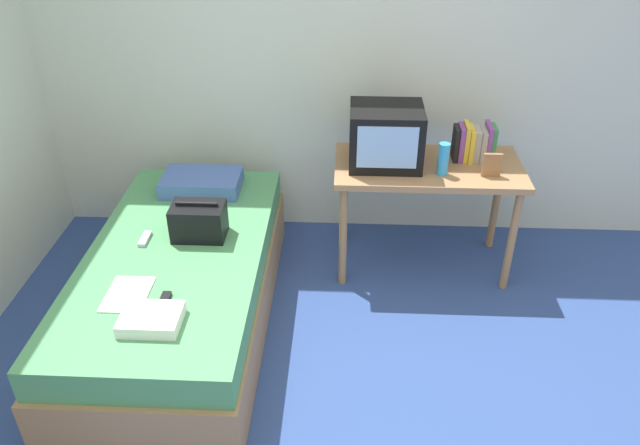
{
  "coord_description": "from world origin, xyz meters",
  "views": [
    {
      "loc": [
        0.12,
        -1.98,
        2.44
      ],
      "look_at": [
        -0.02,
        0.99,
        0.59
      ],
      "focal_mm": 34.35,
      "sensor_mm": 36.0,
      "label": 1
    }
  ],
  "objects_px": {
    "magazine": "(128,294)",
    "remote_silver": "(145,239)",
    "desk": "(427,178)",
    "pillow": "(202,182)",
    "picture_frame": "(492,165)",
    "bed": "(181,286)",
    "tv": "(386,136)",
    "book_row": "(474,143)",
    "folded_towel": "(151,319)",
    "water_bottle": "(443,159)",
    "handbag": "(199,221)",
    "remote_dark": "(164,302)"
  },
  "relations": [
    {
      "from": "tv",
      "to": "remote_silver",
      "type": "relative_size",
      "value": 3.06
    },
    {
      "from": "desk",
      "to": "book_row",
      "type": "height_order",
      "value": "book_row"
    },
    {
      "from": "desk",
      "to": "tv",
      "type": "relative_size",
      "value": 2.64
    },
    {
      "from": "bed",
      "to": "remote_silver",
      "type": "xyz_separation_m",
      "value": [
        -0.19,
        0.08,
        0.27
      ]
    },
    {
      "from": "water_bottle",
      "to": "remote_dark",
      "type": "distance_m",
      "value": 1.8
    },
    {
      "from": "pillow",
      "to": "remote_dark",
      "type": "distance_m",
      "value": 1.18
    },
    {
      "from": "desk",
      "to": "pillow",
      "type": "distance_m",
      "value": 1.45
    },
    {
      "from": "handbag",
      "to": "remote_silver",
      "type": "distance_m",
      "value": 0.32
    },
    {
      "from": "book_row",
      "to": "remote_dark",
      "type": "bearing_deg",
      "value": -143.78
    },
    {
      "from": "magazine",
      "to": "remote_dark",
      "type": "xyz_separation_m",
      "value": [
        0.2,
        -0.06,
        0.01
      ]
    },
    {
      "from": "magazine",
      "to": "water_bottle",
      "type": "bearing_deg",
      "value": 29.71
    },
    {
      "from": "handbag",
      "to": "folded_towel",
      "type": "distance_m",
      "value": 0.78
    },
    {
      "from": "pillow",
      "to": "handbag",
      "type": "distance_m",
      "value": 0.57
    },
    {
      "from": "picture_frame",
      "to": "remote_silver",
      "type": "height_order",
      "value": "picture_frame"
    },
    {
      "from": "water_bottle",
      "to": "picture_frame",
      "type": "bearing_deg",
      "value": -2.48
    },
    {
      "from": "handbag",
      "to": "magazine",
      "type": "relative_size",
      "value": 1.03
    },
    {
      "from": "handbag",
      "to": "remote_dark",
      "type": "relative_size",
      "value": 1.92
    },
    {
      "from": "bed",
      "to": "desk",
      "type": "relative_size",
      "value": 1.72
    },
    {
      "from": "folded_towel",
      "to": "bed",
      "type": "bearing_deg",
      "value": 94.37
    },
    {
      "from": "tv",
      "to": "folded_towel",
      "type": "distance_m",
      "value": 1.76
    },
    {
      "from": "tv",
      "to": "book_row",
      "type": "xyz_separation_m",
      "value": [
        0.55,
        0.08,
        -0.07
      ]
    },
    {
      "from": "desk",
      "to": "remote_dark",
      "type": "bearing_deg",
      "value": -140.81
    },
    {
      "from": "remote_dark",
      "to": "remote_silver",
      "type": "xyz_separation_m",
      "value": [
        -0.26,
        0.56,
        0.0
      ]
    },
    {
      "from": "water_bottle",
      "to": "pillow",
      "type": "xyz_separation_m",
      "value": [
        -1.51,
        0.17,
        -0.28
      ]
    },
    {
      "from": "folded_towel",
      "to": "remote_silver",
      "type": "bearing_deg",
      "value": 108.83
    },
    {
      "from": "magazine",
      "to": "remote_silver",
      "type": "xyz_separation_m",
      "value": [
        -0.06,
        0.49,
        0.01
      ]
    },
    {
      "from": "desk",
      "to": "water_bottle",
      "type": "bearing_deg",
      "value": -63.32
    },
    {
      "from": "book_row",
      "to": "folded_towel",
      "type": "distance_m",
      "value": 2.2
    },
    {
      "from": "tv",
      "to": "folded_towel",
      "type": "bearing_deg",
      "value": -131.12
    },
    {
      "from": "water_bottle",
      "to": "remote_dark",
      "type": "xyz_separation_m",
      "value": [
        -1.45,
        -1.01,
        -0.32
      ]
    },
    {
      "from": "handbag",
      "to": "folded_towel",
      "type": "xyz_separation_m",
      "value": [
        -0.06,
        -0.77,
        -0.07
      ]
    },
    {
      "from": "remote_silver",
      "to": "folded_towel",
      "type": "relative_size",
      "value": 0.51
    },
    {
      "from": "water_bottle",
      "to": "handbag",
      "type": "relative_size",
      "value": 0.66
    },
    {
      "from": "picture_frame",
      "to": "pillow",
      "type": "height_order",
      "value": "picture_frame"
    },
    {
      "from": "desk",
      "to": "magazine",
      "type": "height_order",
      "value": "desk"
    },
    {
      "from": "water_bottle",
      "to": "desk",
      "type": "bearing_deg",
      "value": 116.68
    },
    {
      "from": "desk",
      "to": "remote_dark",
      "type": "xyz_separation_m",
      "value": [
        -1.39,
        -1.13,
        -0.13
      ]
    },
    {
      "from": "book_row",
      "to": "picture_frame",
      "type": "height_order",
      "value": "book_row"
    },
    {
      "from": "book_row",
      "to": "handbag",
      "type": "height_order",
      "value": "book_row"
    },
    {
      "from": "tv",
      "to": "remote_silver",
      "type": "height_order",
      "value": "tv"
    },
    {
      "from": "handbag",
      "to": "magazine",
      "type": "height_order",
      "value": "handbag"
    },
    {
      "from": "bed",
      "to": "handbag",
      "type": "distance_m",
      "value": 0.4
    },
    {
      "from": "picture_frame",
      "to": "bed",
      "type": "bearing_deg",
      "value": -163.98
    },
    {
      "from": "book_row",
      "to": "tv",
      "type": "bearing_deg",
      "value": -172.08
    },
    {
      "from": "tv",
      "to": "picture_frame",
      "type": "xyz_separation_m",
      "value": [
        0.63,
        -0.15,
        -0.11
      ]
    },
    {
      "from": "bed",
      "to": "handbag",
      "type": "bearing_deg",
      "value": 51.85
    },
    {
      "from": "bed",
      "to": "desk",
      "type": "height_order",
      "value": "desk"
    },
    {
      "from": "pillow",
      "to": "magazine",
      "type": "distance_m",
      "value": 1.12
    },
    {
      "from": "book_row",
      "to": "magazine",
      "type": "distance_m",
      "value": 2.23
    },
    {
      "from": "bed",
      "to": "book_row",
      "type": "distance_m",
      "value": 1.98
    }
  ]
}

